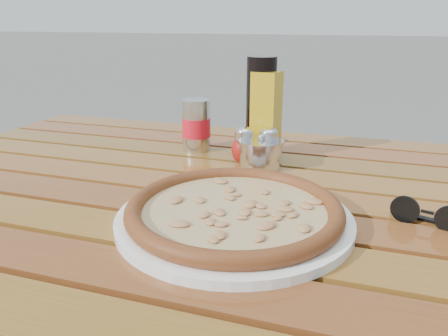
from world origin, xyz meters
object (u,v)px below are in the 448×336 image
(oregano_shaker, at_px, (269,147))
(sunglasses, at_px, (427,215))
(pizza, at_px, (234,209))
(parmesan_tin, at_px, (261,153))
(dark_bottle, at_px, (261,107))
(pepper_shaker, at_px, (244,146))
(table, at_px, (221,223))
(olive_oil_cruet, at_px, (266,114))
(plate, at_px, (234,219))
(soda_can, at_px, (196,126))

(oregano_shaker, relative_size, sunglasses, 0.74)
(pizza, distance_m, parmesan_tin, 0.27)
(parmesan_tin, bearing_deg, pizza, -84.89)
(sunglasses, bearing_deg, dark_bottle, 157.42)
(pepper_shaker, xyz_separation_m, sunglasses, (0.34, -0.20, -0.02))
(table, xyz_separation_m, parmesan_tin, (0.04, 0.13, 0.11))
(pizza, height_order, dark_bottle, dark_bottle)
(pepper_shaker, distance_m, olive_oil_cruet, 0.09)
(olive_oil_cruet, xyz_separation_m, parmesan_tin, (0.01, -0.08, -0.07))
(oregano_shaker, bearing_deg, dark_bottle, 117.64)
(table, xyz_separation_m, plate, (0.07, -0.14, 0.08))
(table, distance_m, dark_bottle, 0.29)
(table, bearing_deg, sunglasses, -8.75)
(table, relative_size, pizza, 3.49)
(olive_oil_cruet, height_order, parmesan_tin, olive_oil_cruet)
(table, height_order, parmesan_tin, parmesan_tin)
(soda_can, relative_size, sunglasses, 1.08)
(table, height_order, olive_oil_cruet, olive_oil_cruet)
(table, bearing_deg, dark_bottle, 84.83)
(plate, xyz_separation_m, pepper_shaker, (-0.06, 0.28, 0.03))
(pepper_shaker, xyz_separation_m, oregano_shaker, (0.05, 0.01, 0.00))
(plate, relative_size, sunglasses, 3.25)
(table, relative_size, sunglasses, 12.65)
(table, distance_m, sunglasses, 0.36)
(dark_bottle, height_order, olive_oil_cruet, dark_bottle)
(parmesan_tin, distance_m, sunglasses, 0.36)
(oregano_shaker, distance_m, parmesan_tin, 0.03)
(table, distance_m, pepper_shaker, 0.19)
(plate, distance_m, sunglasses, 0.29)
(dark_bottle, xyz_separation_m, sunglasses, (0.33, -0.28, -0.09))
(table, height_order, plate, plate)
(pepper_shaker, bearing_deg, dark_bottle, 77.80)
(oregano_shaker, xyz_separation_m, soda_can, (-0.19, 0.06, 0.02))
(dark_bottle, bearing_deg, olive_oil_cruet, -34.98)
(pizza, relative_size, sunglasses, 3.63)
(table, relative_size, oregano_shaker, 17.07)
(pepper_shaker, distance_m, sunglasses, 0.40)
(sunglasses, bearing_deg, soda_can, 168.54)
(table, bearing_deg, pizza, -63.78)
(plate, distance_m, parmesan_tin, 0.27)
(table, xyz_separation_m, dark_bottle, (0.02, 0.22, 0.19))
(table, height_order, pizza, pizza)
(pepper_shaker, bearing_deg, olive_oil_cruet, 64.56)
(olive_oil_cruet, bearing_deg, oregano_shaker, -70.33)
(table, bearing_deg, plate, -63.78)
(pizza, distance_m, sunglasses, 0.29)
(dark_bottle, distance_m, soda_can, 0.16)
(olive_oil_cruet, relative_size, sunglasses, 1.90)
(parmesan_tin, bearing_deg, oregano_shaker, 62.10)
(pizza, xyz_separation_m, olive_oil_cruet, (-0.03, 0.35, 0.07))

